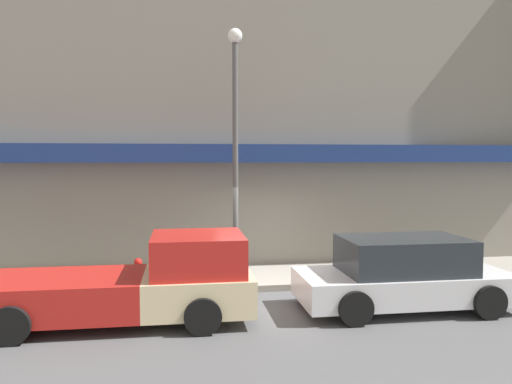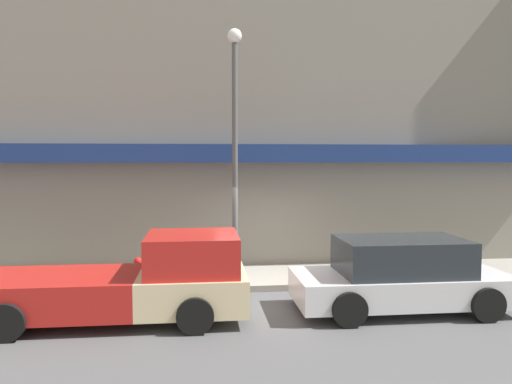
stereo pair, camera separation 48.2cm
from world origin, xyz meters
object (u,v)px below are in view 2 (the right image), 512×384
object	(u,v)px
parked_car	(401,276)
fire_hydrant	(138,270)
street_lamp	(235,127)
pickup_truck	(132,283)

from	to	relation	value
parked_car	fire_hydrant	size ratio (longest dim) A/B	6.90
parked_car	street_lamp	bearing A→B (deg)	145.55
pickup_truck	fire_hydrant	bearing A→B (deg)	94.91
parked_car	street_lamp	size ratio (longest dim) A/B	0.72
street_lamp	fire_hydrant	bearing A→B (deg)	-175.83
fire_hydrant	street_lamp	world-z (taller)	street_lamp
pickup_truck	parked_car	distance (m)	5.58
pickup_truck	fire_hydrant	size ratio (longest dim) A/B	8.15
street_lamp	parked_car	bearing A→B (deg)	-36.44
pickup_truck	fire_hydrant	world-z (taller)	pickup_truck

